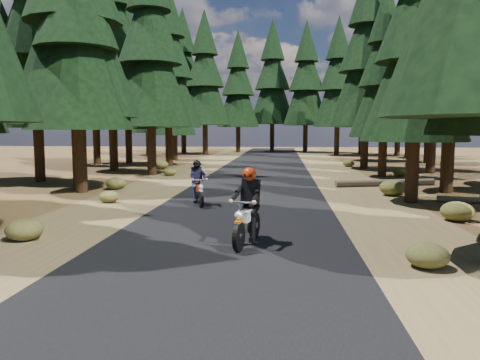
# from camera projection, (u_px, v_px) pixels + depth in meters

# --- Properties ---
(ground) EXTENTS (120.00, 120.00, 0.00)m
(ground) POSITION_uv_depth(u_px,v_px,m) (235.00, 224.00, 13.33)
(ground) COLOR #4C321B
(ground) RESTS_ON ground
(road) EXTENTS (6.00, 100.00, 0.01)m
(road) POSITION_uv_depth(u_px,v_px,m) (248.00, 198.00, 18.28)
(road) COLOR black
(road) RESTS_ON ground
(shoulder_l) EXTENTS (3.20, 100.00, 0.01)m
(shoulder_l) POSITION_uv_depth(u_px,v_px,m) (134.00, 197.00, 18.69)
(shoulder_l) COLOR brown
(shoulder_l) RESTS_ON ground
(shoulder_r) EXTENTS (3.20, 100.00, 0.01)m
(shoulder_r) POSITION_uv_depth(u_px,v_px,m) (368.00, 200.00, 17.86)
(shoulder_r) COLOR brown
(shoulder_r) RESTS_ON ground
(pine_forest) EXTENTS (34.59, 55.08, 16.32)m
(pine_forest) POSITION_uv_depth(u_px,v_px,m) (265.00, 56.00, 33.32)
(pine_forest) COLOR black
(pine_forest) RESTS_ON ground
(log_near) EXTENTS (4.92, 1.69, 0.32)m
(log_near) POSITION_uv_depth(u_px,v_px,m) (385.00, 183.00, 22.25)
(log_near) COLOR #4C4233
(log_near) RESTS_ON ground
(understory_shrubs) EXTENTS (15.99, 26.07, 0.65)m
(understory_shrubs) POSITION_uv_depth(u_px,v_px,m) (269.00, 183.00, 21.20)
(understory_shrubs) COLOR #474C1E
(understory_shrubs) RESTS_ON ground
(rider_lead) EXTENTS (1.01, 2.09, 1.79)m
(rider_lead) POSITION_uv_depth(u_px,v_px,m) (247.00, 220.00, 10.82)
(rider_lead) COLOR silver
(rider_lead) RESTS_ON road
(rider_follow) EXTENTS (1.12, 1.86, 1.59)m
(rider_follow) POSITION_uv_depth(u_px,v_px,m) (198.00, 190.00, 16.52)
(rider_follow) COLOR #9D220A
(rider_follow) RESTS_ON road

